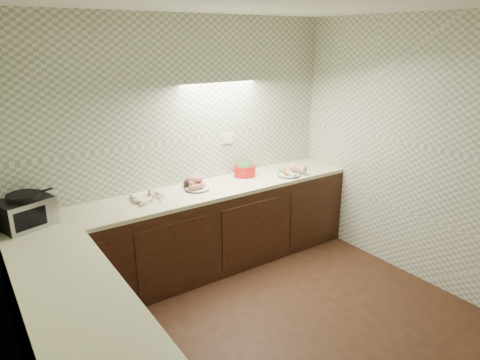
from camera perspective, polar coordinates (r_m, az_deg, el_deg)
room at (r=2.95m, az=8.18°, el=3.70°), size 3.60×3.60×2.60m
counter at (r=3.60m, az=-8.74°, el=-14.04°), size 3.60×3.60×0.90m
toaster_oven at (r=3.89m, az=-26.64°, el=-3.74°), size 0.47×0.41×0.28m
parsnip_pile at (r=4.14m, az=-12.03°, el=-2.31°), size 0.33×0.35×0.08m
sweet_potato_plate at (r=4.36m, az=-5.86°, el=-0.55°), size 0.25×0.25×0.15m
onion_bowl at (r=4.45m, az=-6.70°, el=-0.42°), size 0.14×0.14×0.11m
dutch_oven at (r=4.77m, az=0.65°, el=1.51°), size 0.30×0.26×0.17m
veg_plate at (r=4.87m, az=6.81°, el=1.25°), size 0.32×0.31×0.12m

